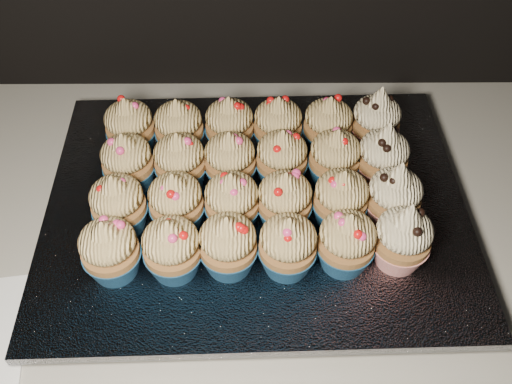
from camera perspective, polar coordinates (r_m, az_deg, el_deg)
worktop at (r=0.73m, az=7.94°, el=-5.26°), size 2.44×0.64×0.04m
baking_tray at (r=0.71m, az=0.00°, el=-2.08°), size 0.48×0.37×0.02m
foil_lining at (r=0.70m, az=0.00°, el=-1.19°), size 0.52×0.41×0.01m
cupcake_0 at (r=0.62m, az=-14.41°, el=-5.59°), size 0.06×0.06×0.08m
cupcake_1 at (r=0.61m, az=-8.40°, el=-5.59°), size 0.06×0.06×0.08m
cupcake_2 at (r=0.61m, az=-2.81°, el=-5.30°), size 0.06×0.06×0.08m
cupcake_3 at (r=0.61m, az=3.19°, el=-5.38°), size 0.06×0.06×0.08m
cupcake_4 at (r=0.61m, az=9.03°, el=-4.96°), size 0.06×0.06×0.08m
cupcake_5 at (r=0.63m, az=14.45°, el=-4.43°), size 0.06×0.06×0.10m
cupcake_6 at (r=0.66m, az=-13.59°, el=-1.22°), size 0.06×0.06×0.08m
cupcake_7 at (r=0.65m, az=-7.98°, el=-1.03°), size 0.06×0.06×0.08m
cupcake_8 at (r=0.64m, az=-2.42°, el=-0.99°), size 0.06×0.06×0.08m
cupcake_9 at (r=0.64m, az=2.89°, el=-0.89°), size 0.06×0.06×0.08m
cupcake_10 at (r=0.65m, az=8.46°, el=-0.71°), size 0.06×0.06×0.08m
cupcake_11 at (r=0.66m, az=13.63°, el=-0.42°), size 0.06×0.06×0.10m
cupcake_12 at (r=0.70m, az=-12.71°, el=2.92°), size 0.06×0.06×0.08m
cupcake_13 at (r=0.69m, az=-7.62°, el=3.02°), size 0.06×0.06×0.08m
cupcake_14 at (r=0.69m, az=-2.60°, el=3.14°), size 0.06×0.06×0.08m
cupcake_15 at (r=0.69m, az=2.59°, el=3.36°), size 0.06×0.06×0.08m
cupcake_16 at (r=0.70m, az=7.86°, el=3.38°), size 0.06×0.06×0.08m
cupcake_17 at (r=0.70m, az=12.55°, el=3.48°), size 0.06×0.06×0.10m
cupcake_18 at (r=0.75m, az=-12.50°, el=6.38°), size 0.06×0.06×0.08m
cupcake_19 at (r=0.73m, az=-7.71°, el=6.38°), size 0.06×0.06×0.08m
cupcake_20 at (r=0.73m, az=-2.66°, el=6.66°), size 0.06×0.06×0.08m
cupcake_21 at (r=0.73m, az=2.21°, el=6.67°), size 0.06×0.06×0.08m
cupcake_22 at (r=0.74m, az=7.18°, el=6.63°), size 0.06×0.06×0.08m
cupcake_23 at (r=0.75m, az=11.89°, el=7.00°), size 0.06×0.06×0.10m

